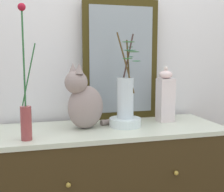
% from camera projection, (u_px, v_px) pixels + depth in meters
% --- Properties ---
extents(wall_back, '(4.40, 0.08, 2.60)m').
position_uv_depth(wall_back, '(100.00, 61.00, 1.93)').
color(wall_back, silver).
rests_on(wall_back, ground_plane).
extents(mirror_leaning, '(0.49, 0.03, 0.76)m').
position_uv_depth(mirror_leaning, '(121.00, 60.00, 1.87)').
color(mirror_leaning, '#392E0E').
rests_on(mirror_leaning, sideboard).
extents(cat_sitting, '(0.39, 0.22, 0.37)m').
position_uv_depth(cat_sitting, '(84.00, 102.00, 1.63)').
color(cat_sitting, gray).
rests_on(cat_sitting, sideboard).
extents(vase_slim_green, '(0.08, 0.05, 0.64)m').
position_uv_depth(vase_slim_green, '(26.00, 110.00, 1.40)').
color(vase_slim_green, '#933C3C').
rests_on(vase_slim_green, sideboard).
extents(bowl_porcelain, '(0.18, 0.18, 0.05)m').
position_uv_depth(bowl_porcelain, '(125.00, 122.00, 1.69)').
color(bowl_porcelain, white).
rests_on(bowl_porcelain, sideboard).
extents(vase_glass_clear, '(0.14, 0.22, 0.48)m').
position_uv_depth(vase_glass_clear, '(126.00, 95.00, 1.67)').
color(vase_glass_clear, silver).
rests_on(vase_glass_clear, bowl_porcelain).
extents(jar_lidded_porcelain, '(0.09, 0.09, 0.34)m').
position_uv_depth(jar_lidded_porcelain, '(165.00, 97.00, 1.81)').
color(jar_lidded_porcelain, silver).
rests_on(jar_lidded_porcelain, sideboard).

